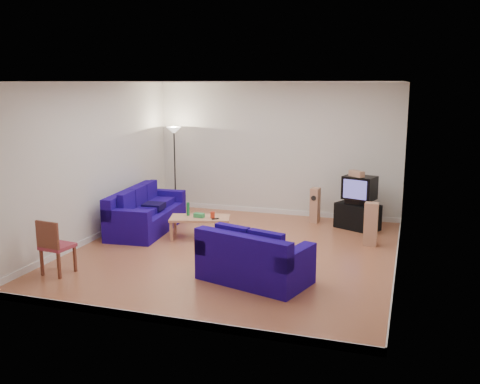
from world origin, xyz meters
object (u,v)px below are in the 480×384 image
(sofa_loveseat, at_px, (253,263))
(television, at_px, (359,188))
(sofa_three_seat, at_px, (144,215))
(tv_stand, at_px, (358,216))
(coffee_table, at_px, (200,220))

(sofa_loveseat, bearing_deg, television, 87.80)
(sofa_three_seat, height_order, tv_stand, sofa_three_seat)
(coffee_table, height_order, television, television)
(sofa_three_seat, bearing_deg, tv_stand, 104.16)
(tv_stand, relative_size, television, 1.18)
(tv_stand, bearing_deg, sofa_three_seat, -134.85)
(coffee_table, xyz_separation_m, television, (3.07, 1.75, 0.54))
(sofa_loveseat, xyz_separation_m, coffee_table, (-1.77, 2.08, 0.07))
(coffee_table, bearing_deg, tv_stand, 29.66)
(tv_stand, bearing_deg, coffee_table, -124.28)
(tv_stand, xyz_separation_m, television, (0.01, 0.01, 0.65))
(sofa_loveseat, height_order, tv_stand, sofa_loveseat)
(sofa_loveseat, distance_m, coffee_table, 2.73)
(coffee_table, bearing_deg, sofa_loveseat, -49.64)
(sofa_three_seat, distance_m, coffee_table, 1.41)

